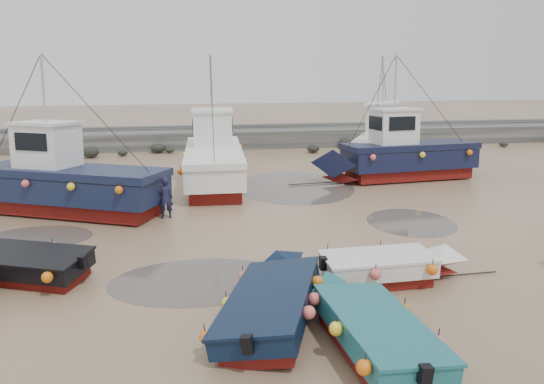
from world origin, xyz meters
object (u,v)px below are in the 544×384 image
at_px(dinghy_1, 277,297).
at_px(dinghy_2, 369,323).
at_px(dinghy_5, 390,263).
at_px(cabin_boat_1, 214,157).
at_px(cabin_boat_3, 384,142).
at_px(dinghy_4, 8,260).
at_px(cabin_boat_2, 399,154).
at_px(cabin_boat_0, 57,180).
at_px(person, 166,218).

height_order(dinghy_1, dinghy_2, same).
relative_size(dinghy_5, cabin_boat_1, 0.48).
bearing_deg(dinghy_5, cabin_boat_3, 157.86).
height_order(dinghy_1, dinghy_5, same).
relative_size(dinghy_4, dinghy_5, 1.14).
bearing_deg(cabin_boat_2, cabin_boat_0, 97.07).
bearing_deg(person, cabin_boat_2, -163.50).
height_order(cabin_boat_1, cabin_boat_3, same).
xyz_separation_m(dinghy_2, cabin_boat_2, (6.86, 15.57, 0.80)).
relative_size(dinghy_1, cabin_boat_0, 0.62).
bearing_deg(dinghy_4, cabin_boat_2, -34.90).
distance_m(cabin_boat_3, person, 14.90).
bearing_deg(cabin_boat_1, cabin_boat_0, -144.82).
xyz_separation_m(dinghy_2, cabin_boat_1, (-2.54, 16.10, 0.76)).
bearing_deg(cabin_boat_2, dinghy_4, 117.64).
bearing_deg(dinghy_1, person, 128.33).
height_order(dinghy_1, cabin_boat_2, cabin_boat_2).
xyz_separation_m(dinghy_5, cabin_boat_0, (-10.69, 8.71, 0.76)).
distance_m(cabin_boat_0, cabin_boat_3, 17.84).
height_order(dinghy_4, cabin_boat_0, cabin_boat_0).
bearing_deg(dinghy_5, dinghy_2, -30.63).
bearing_deg(dinghy_2, cabin_boat_3, 63.93).
distance_m(dinghy_2, cabin_boat_3, 20.40).
distance_m(dinghy_1, cabin_boat_0, 12.62).
bearing_deg(cabin_boat_0, dinghy_5, -105.67).
bearing_deg(cabin_boat_3, person, -115.90).
distance_m(dinghy_5, person, 9.64).
relative_size(dinghy_4, cabin_boat_1, 0.55).
xyz_separation_m(dinghy_4, cabin_boat_2, (15.71, 10.48, 0.80)).
height_order(dinghy_2, person, dinghy_2).
bearing_deg(cabin_boat_1, dinghy_1, -84.87).
bearing_deg(cabin_boat_1, person, -108.64).
relative_size(dinghy_1, person, 3.91).
relative_size(cabin_boat_3, person, 5.17).
bearing_deg(dinghy_2, cabin_boat_1, 94.03).
relative_size(dinghy_2, dinghy_4, 0.99).
relative_size(cabin_boat_0, cabin_boat_3, 1.23).
bearing_deg(person, dinghy_1, 100.88).
relative_size(dinghy_5, person, 3.25).
relative_size(dinghy_4, person, 3.70).
bearing_deg(dinghy_1, cabin_boat_0, 144.88).
height_order(dinghy_4, dinghy_5, same).
distance_m(dinghy_5, cabin_boat_3, 16.84).
relative_size(dinghy_1, dinghy_2, 1.07).
height_order(cabin_boat_0, cabin_boat_3, same).
xyz_separation_m(cabin_boat_0, person, (4.30, -1.52, -1.32)).
xyz_separation_m(dinghy_4, cabin_boat_3, (16.20, 13.92, 0.84)).
height_order(cabin_boat_0, person, cabin_boat_0).
relative_size(cabin_boat_1, cabin_boat_3, 1.30).
height_order(dinghy_1, person, dinghy_1).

